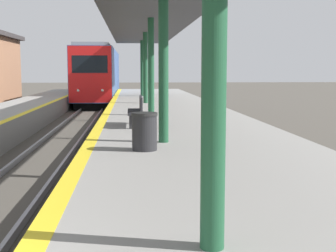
# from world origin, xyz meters

# --- Properties ---
(train) EXTENTS (2.87, 18.28, 4.56)m
(train) POSITION_xyz_m (0.00, 36.94, 2.32)
(train) COLOR black
(train) RESTS_ON ground
(station_canopy) EXTENTS (3.57, 33.79, 3.87)m
(station_canopy) POSITION_xyz_m (3.41, 14.94, 4.68)
(station_canopy) COLOR #1E5133
(station_canopy) RESTS_ON platform_right
(trash_bin) EXTENTS (0.57, 0.57, 0.82)m
(trash_bin) POSITION_xyz_m (2.92, 7.08, 1.40)
(trash_bin) COLOR #262628
(trash_bin) RESTS_ON platform_right
(bench) EXTENTS (0.44, 1.71, 0.92)m
(bench) POSITION_xyz_m (2.82, 11.51, 1.48)
(bench) COLOR #28282D
(bench) RESTS_ON platform_right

